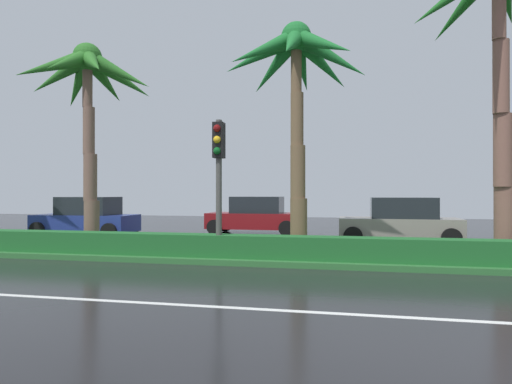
% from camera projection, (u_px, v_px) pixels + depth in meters
% --- Properties ---
extents(ground_plane, '(90.00, 42.00, 0.10)m').
position_uv_depth(ground_plane, '(386.00, 257.00, 13.51)').
color(ground_plane, black).
extents(near_lane_divider_stripe, '(81.00, 0.14, 0.01)m').
position_uv_depth(near_lane_divider_stripe, '(421.00, 318.00, 6.67)').
color(near_lane_divider_stripe, white).
rests_on(near_lane_divider_stripe, ground_plane).
extents(median_strip, '(85.50, 4.00, 0.15)m').
position_uv_depth(median_strip, '(389.00, 257.00, 12.54)').
color(median_strip, '#2D6B33').
rests_on(median_strip, ground_plane).
extents(median_hedge, '(76.50, 0.70, 0.60)m').
position_uv_depth(median_hedge, '(394.00, 250.00, 11.17)').
color(median_hedge, '#1E6028').
rests_on(median_hedge, median_strip).
extents(palm_tree_mid_left, '(4.37, 4.38, 6.50)m').
position_uv_depth(palm_tree_mid_left, '(88.00, 84.00, 14.16)').
color(palm_tree_mid_left, brown).
rests_on(palm_tree_mid_left, median_strip).
extents(palm_tree_centre_left, '(4.48, 4.43, 6.84)m').
position_uv_depth(palm_tree_centre_left, '(296.00, 69.00, 13.30)').
color(palm_tree_centre_left, brown).
rests_on(palm_tree_centre_left, median_strip).
extents(palm_tree_centre, '(4.71, 4.67, 8.13)m').
position_uv_depth(palm_tree_centre, '(500.00, 13.00, 11.49)').
color(palm_tree_centre, brown).
rests_on(palm_tree_centre, median_strip).
extents(traffic_signal_median_left, '(0.28, 0.43, 3.70)m').
position_uv_depth(traffic_signal_median_left, '(219.00, 163.00, 11.98)').
color(traffic_signal_median_left, '#4C4C47').
rests_on(traffic_signal_median_left, median_strip).
extents(car_in_traffic_leading, '(4.30, 2.02, 1.72)m').
position_uv_depth(car_in_traffic_leading, '(87.00, 218.00, 19.11)').
color(car_in_traffic_leading, navy).
rests_on(car_in_traffic_leading, ground_plane).
extents(car_in_traffic_second, '(4.30, 2.02, 1.72)m').
position_uv_depth(car_in_traffic_second, '(255.00, 216.00, 20.75)').
color(car_in_traffic_second, maroon).
rests_on(car_in_traffic_second, ground_plane).
extents(car_in_traffic_third, '(4.30, 2.02, 1.72)m').
position_uv_depth(car_in_traffic_third, '(400.00, 222.00, 16.50)').
color(car_in_traffic_third, gray).
rests_on(car_in_traffic_third, ground_plane).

